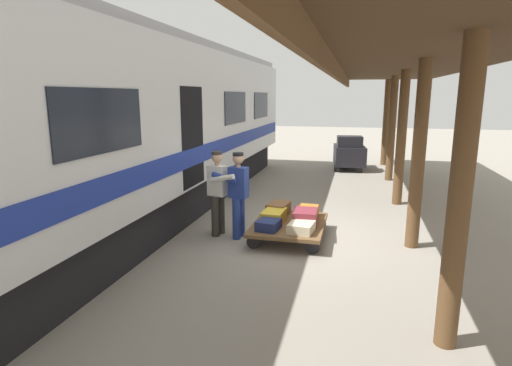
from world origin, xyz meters
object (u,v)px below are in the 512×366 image
object	(u,v)px
suitcase_yellow_case	(274,216)
baggage_tug	(349,153)
train_car	(126,130)
suitcase_burgundy_valise	(305,217)
suitcase_orange_carryall	(308,212)
suitcase_cream_canvas	(302,227)
luggage_cart	(289,225)
suitcase_navy_fabric	(269,225)
porter_by_door	(218,190)
porter_in_overalls	(237,192)
suitcase_brown_leather	(278,209)

from	to	relation	value
suitcase_yellow_case	baggage_tug	size ratio (longest dim) A/B	0.35
train_car	suitcase_burgundy_valise	size ratio (longest dim) A/B	29.91
suitcase_orange_carryall	suitcase_burgundy_valise	bearing A→B (deg)	90.00
train_car	suitcase_cream_canvas	xyz separation A→B (m)	(-3.82, 0.58, -1.66)
luggage_cart	baggage_tug	size ratio (longest dim) A/B	0.99
suitcase_orange_carryall	suitcase_cream_canvas	distance (m)	0.99
suitcase_navy_fabric	porter_by_door	size ratio (longest dim) A/B	0.28
train_car	luggage_cart	world-z (taller)	train_car
porter_in_overalls	porter_by_door	world-z (taller)	same
suitcase_burgundy_valise	porter_by_door	distance (m)	1.79
luggage_cart	suitcase_navy_fabric	xyz separation A→B (m)	(0.31, 0.50, 0.14)
train_car	suitcase_navy_fabric	xyz separation A→B (m)	(-3.20, 0.58, -1.65)
train_car	suitcase_navy_fabric	size ratio (longest dim) A/B	36.69
luggage_cart	suitcase_navy_fabric	distance (m)	0.60
train_car	suitcase_burgundy_valise	distance (m)	4.14
porter_by_door	baggage_tug	xyz separation A→B (m)	(-2.37, -8.35, -0.30)
suitcase_navy_fabric	baggage_tug	bearing A→B (deg)	-98.26
suitcase_orange_carryall	suitcase_cream_canvas	xyz separation A→B (m)	(0.00, 0.99, -0.02)
suitcase_cream_canvas	suitcase_burgundy_valise	xyz separation A→B (m)	(-0.00, -0.50, 0.05)
suitcase_brown_leather	porter_in_overalls	size ratio (longest dim) A/B	0.33
suitcase_orange_carryall	suitcase_burgundy_valise	distance (m)	0.50
train_car	suitcase_yellow_case	world-z (taller)	train_car
luggage_cart	porter_by_door	world-z (taller)	porter_by_door
train_car	porter_in_overalls	size ratio (longest dim) A/B	10.23
luggage_cart	porter_in_overalls	distance (m)	1.21
baggage_tug	porter_by_door	bearing A→B (deg)	74.17
train_car	baggage_tug	xyz separation A→B (m)	(-4.47, -8.14, -1.43)
suitcase_orange_carryall	porter_by_door	bearing A→B (deg)	20.00
suitcase_burgundy_valise	porter_by_door	xyz separation A→B (m)	(1.72, 0.13, 0.47)
luggage_cart	suitcase_cream_canvas	distance (m)	0.60
suitcase_navy_fabric	suitcase_yellow_case	bearing A→B (deg)	-90.00
suitcase_orange_carryall	porter_by_door	size ratio (longest dim) A/B	0.27
suitcase_navy_fabric	suitcase_cream_canvas	world-z (taller)	suitcase_navy_fabric
suitcase_burgundy_valise	suitcase_yellow_case	bearing A→B (deg)	0.00
train_car	porter_by_door	xyz separation A→B (m)	(-2.10, 0.22, -1.14)
porter_by_door	suitcase_orange_carryall	bearing A→B (deg)	-160.00
suitcase_navy_fabric	suitcase_cream_canvas	size ratio (longest dim) A/B	0.92
suitcase_brown_leather	porter_by_door	bearing A→B (deg)	29.59
train_car	luggage_cart	xyz separation A→B (m)	(-3.51, 0.09, -1.79)
train_car	porter_by_door	world-z (taller)	train_car
suitcase_brown_leather	porter_by_door	size ratio (longest dim) A/B	0.33
suitcase_brown_leather	baggage_tug	distance (m)	7.83
suitcase_brown_leather	train_car	bearing A→B (deg)	7.27
luggage_cart	suitcase_burgundy_valise	bearing A→B (deg)	180.00
suitcase_orange_carryall	baggage_tug	xyz separation A→B (m)	(-0.65, -7.73, 0.20)
suitcase_cream_canvas	luggage_cart	bearing A→B (deg)	-58.08
suitcase_yellow_case	porter_by_door	xyz separation A→B (m)	(1.10, 0.13, 0.49)
porter_in_overalls	suitcase_cream_canvas	bearing A→B (deg)	166.56
luggage_cart	suitcase_burgundy_valise	world-z (taller)	suitcase_burgundy_valise
porter_by_door	baggage_tug	size ratio (longest dim) A/B	0.94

